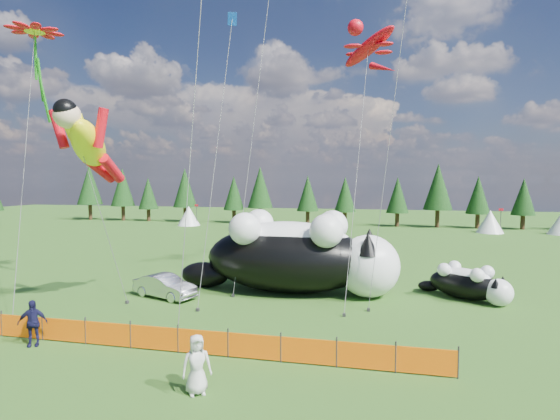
# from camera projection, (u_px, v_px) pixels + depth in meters

# --- Properties ---
(ground) EXTENTS (160.00, 160.00, 0.00)m
(ground) POSITION_uv_depth(u_px,v_px,m) (187.00, 325.00, 19.73)
(ground) COLOR #0F370A
(ground) RESTS_ON ground
(safety_fence) EXTENTS (22.06, 0.06, 1.10)m
(safety_fence) POSITION_uv_depth(u_px,v_px,m) (154.00, 338.00, 16.77)
(safety_fence) COLOR #262626
(safety_fence) RESTS_ON ground
(tree_line) EXTENTS (90.00, 4.00, 8.00)m
(tree_line) POSITION_uv_depth(u_px,v_px,m) (318.00, 197.00, 63.27)
(tree_line) COLOR black
(tree_line) RESTS_ON ground
(festival_tents) EXTENTS (50.00, 3.20, 2.80)m
(festival_tents) POSITION_uv_depth(u_px,v_px,m) (398.00, 220.00, 56.20)
(festival_tents) COLOR white
(festival_tents) RESTS_ON ground
(cat_large) EXTENTS (13.12, 4.77, 4.74)m
(cat_large) POSITION_uv_depth(u_px,v_px,m) (298.00, 254.00, 25.30)
(cat_large) COLOR black
(cat_large) RESTS_ON ground
(cat_small) EXTENTS (4.59, 3.89, 1.93)m
(cat_small) POSITION_uv_depth(u_px,v_px,m) (468.00, 283.00, 23.92)
(cat_small) COLOR black
(cat_small) RESTS_ON ground
(car) EXTENTS (4.09, 2.55, 1.27)m
(car) POSITION_uv_depth(u_px,v_px,m) (165.00, 286.00, 24.35)
(car) COLOR silver
(car) RESTS_ON ground
(spectator_c) EXTENTS (1.21, 1.00, 1.84)m
(spectator_c) POSITION_uv_depth(u_px,v_px,m) (32.00, 323.00, 17.23)
(spectator_c) COLOR #141335
(spectator_c) RESTS_ON ground
(spectator_e) EXTENTS (1.08, 0.97, 1.84)m
(spectator_e) POSITION_uv_depth(u_px,v_px,m) (197.00, 364.00, 13.37)
(spectator_e) COLOR silver
(spectator_e) RESTS_ON ground
(superhero_kite) EXTENTS (5.69, 5.90, 10.43)m
(superhero_kite) POSITION_uv_depth(u_px,v_px,m) (89.00, 145.00, 20.75)
(superhero_kite) COLOR #FFF10D
(superhero_kite) RESTS_ON ground
(gecko_kite) EXTENTS (7.05, 13.24, 18.09)m
(gecko_kite) POSITION_uv_depth(u_px,v_px,m) (368.00, 47.00, 29.17)
(gecko_kite) COLOR red
(gecko_kite) RESTS_ON ground
(flower_kite) EXTENTS (4.89, 7.28, 15.73)m
(flower_kite) POSITION_uv_depth(u_px,v_px,m) (35.00, 34.00, 23.72)
(flower_kite) COLOR red
(flower_kite) RESTS_ON ground
(diamond_kite_a) EXTENTS (1.00, 5.21, 16.85)m
(diamond_kite_a) POSITION_uv_depth(u_px,v_px,m) (231.00, 33.00, 25.18)
(diamond_kite_a) COLOR #0C44C0
(diamond_kite_a) RESTS_ON ground
(diamond_kite_d) EXTENTS (1.37, 5.63, 19.83)m
(diamond_kite_d) POSITION_uv_depth(u_px,v_px,m) (268.00, 3.00, 27.73)
(diamond_kite_d) COLOR #0C9A9B
(diamond_kite_d) RESTS_ON ground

